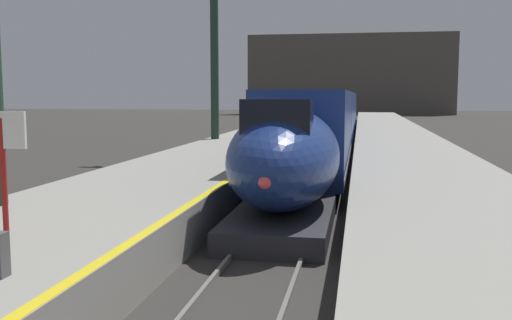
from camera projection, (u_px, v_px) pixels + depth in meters
platform_left at (231, 157)px, 27.34m from camera, size 4.80×110.00×1.05m
platform_right at (408, 161)px, 25.93m from camera, size 4.80×110.00×1.05m
platform_left_safety_stripe at (279, 147)px, 26.88m from camera, size 0.20×107.80×0.01m
rail_main_left at (306, 162)px, 29.51m from camera, size 0.08×110.00×0.12m
rail_main_right at (336, 162)px, 29.24m from camera, size 0.08×110.00×0.12m
highspeed_train_main at (331, 117)px, 38.78m from camera, size 2.92×56.77×3.60m
station_column_far at (214, 36)px, 31.15m from camera, size 4.00×0.68×9.24m
departure_info_board at (2, 147)px, 9.97m from camera, size 0.90×0.10×2.12m
terminus_back_wall at (350, 74)px, 101.48m from camera, size 36.00×2.00×14.00m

